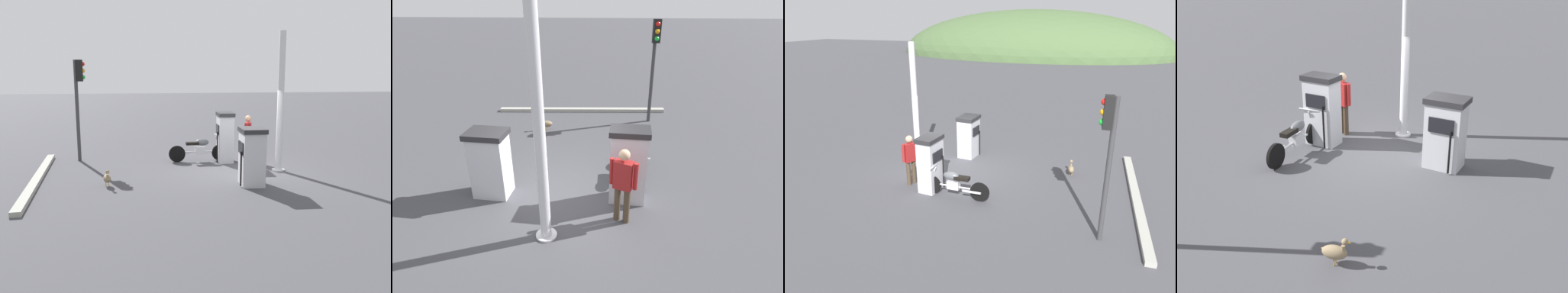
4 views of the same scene
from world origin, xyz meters
The scene contains 10 objects.
ground_plane centered at (0.00, 0.00, 0.00)m, with size 120.00×120.00×0.00m, color #424247.
fuel_pump_near centered at (0.01, -1.51, 0.86)m, with size 0.63×0.87×1.70m.
fuel_pump_far centered at (0.01, 1.51, 0.79)m, with size 0.73×0.89×1.55m.
motorcycle_near_pump centered at (0.85, -1.72, 0.44)m, with size 2.08×0.56×0.92m.
attendant_person centered at (-0.77, -1.38, 0.91)m, with size 0.32×0.56×1.60m.
wandering_duck centered at (3.86, 1.04, 0.23)m, with size 0.26×0.48×0.48m.
roadside_traffic_light centered at (4.89, -2.49, 2.38)m, with size 0.38×0.25×3.46m.
canopy_support_pole centered at (-1.34, 0.05, 2.05)m, with size 0.40×0.40×4.25m.
road_edge_kerb centered at (5.84, 0.00, 0.06)m, with size 0.65×6.38×0.12m.
distant_hill_main centered at (-6.59, 41.05, 0.00)m, with size 38.14×22.23×11.87m.
Camera 3 is at (4.87, -10.33, 5.00)m, focal length 33.15 mm.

